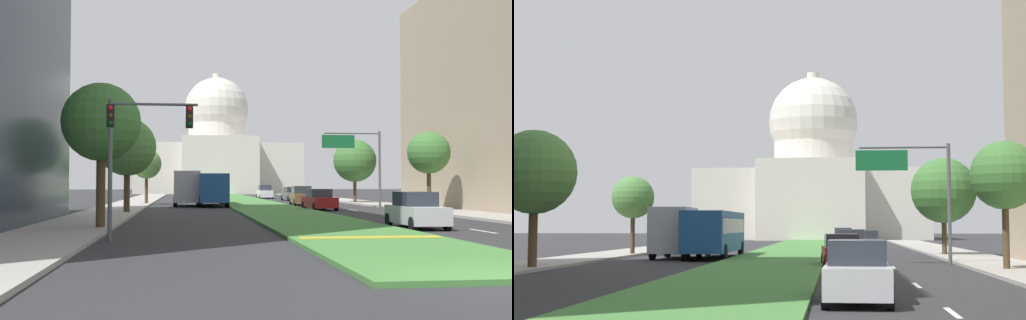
% 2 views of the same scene
% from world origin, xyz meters
% --- Properties ---
extents(ground_plane, '(260.00, 260.00, 0.00)m').
position_xyz_m(ground_plane, '(0.00, 57.53, 0.00)').
color(ground_plane, '#2B2B2D').
extents(grass_median, '(5.81, 103.56, 0.14)m').
position_xyz_m(grass_median, '(0.00, 51.78, 0.07)').
color(grass_median, '#427A38').
rests_on(grass_median, ground_plane).
extents(median_curb_nose, '(5.23, 0.50, 0.04)m').
position_xyz_m(median_curb_nose, '(0.00, 9.33, 0.16)').
color(median_curb_nose, gold).
rests_on(median_curb_nose, grass_median).
extents(lane_dashes_right, '(0.16, 56.20, 0.01)m').
position_xyz_m(lane_dashes_right, '(6.42, 37.41, 0.00)').
color(lane_dashes_right, silver).
rests_on(lane_dashes_right, ground_plane).
extents(sidewalk_left, '(4.00, 103.56, 0.15)m').
position_xyz_m(sidewalk_left, '(-11.93, 46.02, 0.07)').
color(sidewalk_left, '#9E9991').
rests_on(sidewalk_left, ground_plane).
extents(sidewalk_right, '(4.00, 103.56, 0.15)m').
position_xyz_m(sidewalk_right, '(11.93, 46.02, 0.07)').
color(sidewalk_right, '#9E9991').
rests_on(sidewalk_right, ground_plane).
extents(capitol_building, '(33.30, 27.46, 25.48)m').
position_xyz_m(capitol_building, '(0.00, 114.31, 8.32)').
color(capitol_building, beige).
rests_on(capitol_building, ground_plane).
extents(traffic_light_near_left, '(3.34, 0.35, 5.20)m').
position_xyz_m(traffic_light_near_left, '(-8.58, 10.55, 3.80)').
color(traffic_light_near_left, '#515456').
rests_on(traffic_light_near_left, ground_plane).
extents(overhead_guide_sign, '(5.08, 0.20, 6.50)m').
position_xyz_m(overhead_guide_sign, '(7.81, 36.82, 4.62)').
color(overhead_guide_sign, '#515456').
rests_on(overhead_guide_sign, ground_plane).
extents(street_tree_left_near, '(3.56, 3.56, 6.68)m').
position_xyz_m(street_tree_left_near, '(-10.48, 15.83, 4.85)').
color(street_tree_left_near, '#4C3823').
rests_on(street_tree_left_near, ground_plane).
extents(street_tree_left_mid, '(4.01, 4.01, 6.63)m').
position_xyz_m(street_tree_left_mid, '(-10.68, 30.11, 4.60)').
color(street_tree_left_mid, '#4C3823').
rests_on(street_tree_left_mid, ground_plane).
extents(street_tree_right_mid, '(3.15, 3.15, 5.96)m').
position_xyz_m(street_tree_right_mid, '(11.25, 30.49, 4.36)').
color(street_tree_right_mid, '#4C3823').
rests_on(street_tree_right_mid, ground_plane).
extents(street_tree_left_far, '(2.93, 2.93, 5.48)m').
position_xyz_m(street_tree_left_far, '(-10.46, 47.66, 3.99)').
color(street_tree_left_far, '#4C3823').
rests_on(street_tree_left_far, ground_plane).
extents(street_tree_right_far, '(4.44, 4.44, 6.67)m').
position_xyz_m(street_tree_right_far, '(10.84, 48.40, 4.44)').
color(street_tree_right_far, '#4C3823').
rests_on(street_tree_right_far, ground_plane).
extents(sedan_lead_stopped, '(1.89, 4.25, 1.71)m').
position_xyz_m(sedan_lead_stopped, '(4.17, 15.40, 0.80)').
color(sedan_lead_stopped, '#BCBCC1').
rests_on(sedan_lead_stopped, ground_plane).
extents(sedan_midblock, '(2.17, 4.22, 1.66)m').
position_xyz_m(sedan_midblock, '(3.84, 34.36, 0.78)').
color(sedan_midblock, maroon).
rests_on(sedan_midblock, ground_plane).
extents(sedan_distant, '(2.17, 4.25, 1.83)m').
position_xyz_m(sedan_distant, '(4.55, 45.07, 0.85)').
color(sedan_distant, brown).
rests_on(sedan_distant, ground_plane).
extents(sedan_far_horizon, '(2.10, 4.27, 1.67)m').
position_xyz_m(sedan_far_horizon, '(6.02, 58.47, 0.78)').
color(sedan_far_horizon, '#4C5156').
rests_on(sedan_far_horizon, ground_plane).
extents(sedan_very_far, '(1.94, 4.71, 1.84)m').
position_xyz_m(sedan_very_far, '(4.18, 69.00, 0.86)').
color(sedan_very_far, silver).
rests_on(sedan_very_far, ground_plane).
extents(box_truck_delivery, '(2.40, 6.40, 3.20)m').
position_xyz_m(box_truck_delivery, '(-6.50, 43.25, 1.68)').
color(box_truck_delivery, brown).
rests_on(box_truck_delivery, ground_plane).
extents(city_bus, '(2.62, 11.00, 2.95)m').
position_xyz_m(city_bus, '(-4.17, 44.05, 1.77)').
color(city_bus, '#1E4C8C').
rests_on(city_bus, ground_plane).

